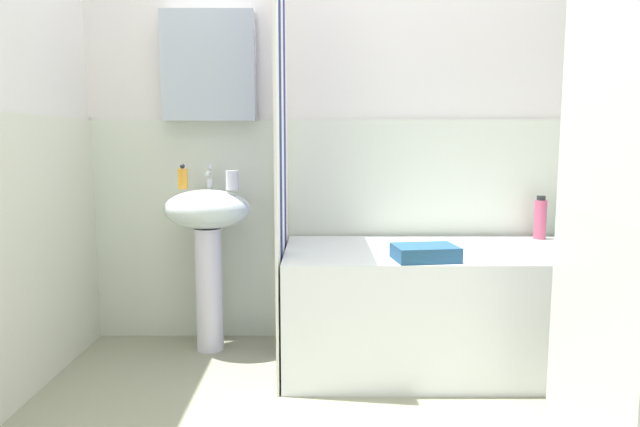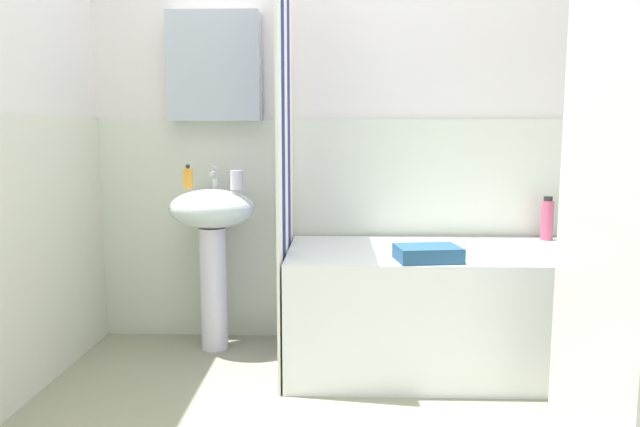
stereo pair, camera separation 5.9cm
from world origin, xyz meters
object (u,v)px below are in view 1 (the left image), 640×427
object	(u,v)px
toothbrush_cup	(235,180)
towel_folded	(428,253)
sink	(211,233)
bathtub	(448,307)
soap_dispenser	(186,178)
lotion_bottle	(566,223)
shampoo_bottle	(543,219)

from	to	relation	value
toothbrush_cup	towel_folded	distance (m)	1.04
toothbrush_cup	towel_folded	xyz separation A→B (m)	(0.90, -0.43, -0.29)
toothbrush_cup	towel_folded	size ratio (longest dim) A/B	0.36
sink	bathtub	size ratio (longest dim) A/B	0.54
sink	soap_dispenser	xyz separation A→B (m)	(-0.13, 0.05, 0.28)
sink	lotion_bottle	bearing A→B (deg)	3.06
bathtub	shampoo_bottle	bearing A→B (deg)	26.96
sink	soap_dispenser	world-z (taller)	soap_dispenser
soap_dispenser	bathtub	xyz separation A→B (m)	(1.32, -0.24, -0.61)
soap_dispenser	lotion_bottle	world-z (taller)	soap_dispenser
toothbrush_cup	bathtub	distance (m)	1.23
soap_dispenser	shampoo_bottle	size ratio (longest dim) A/B	0.56
soap_dispenser	bathtub	world-z (taller)	soap_dispenser
soap_dispenser	lotion_bottle	bearing A→B (deg)	1.51
toothbrush_cup	shampoo_bottle	size ratio (longest dim) A/B	0.43
lotion_bottle	shampoo_bottle	distance (m)	0.13
sink	shampoo_bottle	xyz separation A→B (m)	(1.74, 0.09, 0.06)
sink	toothbrush_cup	xyz separation A→B (m)	(0.13, -0.02, 0.27)
bathtub	toothbrush_cup	bearing A→B (deg)	170.88
soap_dispenser	toothbrush_cup	size ratio (longest dim) A/B	1.31
bathtub	lotion_bottle	distance (m)	0.82
bathtub	soap_dispenser	bearing A→B (deg)	169.87
towel_folded	bathtub	bearing A→B (deg)	59.61
bathtub	shampoo_bottle	size ratio (longest dim) A/B	6.77
bathtub	towel_folded	distance (m)	0.44
sink	towel_folded	bearing A→B (deg)	-23.50
shampoo_bottle	towel_folded	xyz separation A→B (m)	(-0.70, -0.54, -0.08)
sink	toothbrush_cup	distance (m)	0.31
sink	towel_folded	distance (m)	1.13
toothbrush_cup	towel_folded	bearing A→B (deg)	-25.58
soap_dispenser	shampoo_bottle	bearing A→B (deg)	1.38
sink	bathtub	bearing A→B (deg)	-9.00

